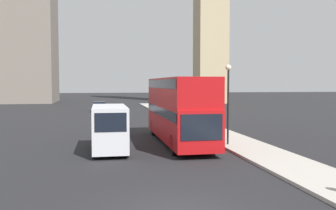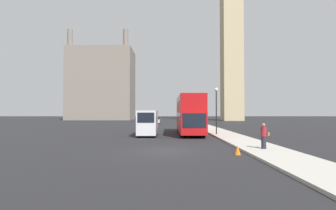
# 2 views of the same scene
# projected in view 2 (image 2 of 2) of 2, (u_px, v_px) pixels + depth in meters

# --- Properties ---
(ground_plane) EXTENTS (300.00, 300.00, 0.00)m
(ground_plane) POSITION_uv_depth(u_px,v_px,m) (164.00, 151.00, 16.78)
(ground_plane) COLOR black
(sidewalk_strip) EXTENTS (3.04, 120.00, 0.15)m
(sidewalk_strip) POSITION_uv_depth(u_px,v_px,m) (266.00, 150.00, 16.76)
(sidewalk_strip) COLOR #ADA89E
(sidewalk_strip) RESTS_ON ground_plane
(clock_tower) EXTENTS (6.30, 6.47, 62.20)m
(clock_tower) POSITION_uv_depth(u_px,v_px,m) (233.00, 15.00, 79.34)
(clock_tower) COLOR tan
(clock_tower) RESTS_ON ground_plane
(building_block_distant) EXTENTS (20.72, 13.64, 28.72)m
(building_block_distant) POSITION_uv_depth(u_px,v_px,m) (103.00, 85.00, 88.18)
(building_block_distant) COLOR slate
(building_block_distant) RESTS_ON ground_plane
(red_double_decker_bus) EXTENTS (2.54, 11.51, 4.28)m
(red_double_decker_bus) POSITION_uv_depth(u_px,v_px,m) (190.00, 113.00, 29.90)
(red_double_decker_bus) COLOR #B71114
(red_double_decker_bus) RESTS_ON ground_plane
(white_van) EXTENTS (1.93, 5.04, 2.64)m
(white_van) POSITION_uv_depth(u_px,v_px,m) (149.00, 122.00, 27.38)
(white_van) COLOR silver
(white_van) RESTS_ON ground_plane
(pedestrian) EXTENTS (0.52, 0.36, 1.62)m
(pedestrian) POSITION_uv_depth(u_px,v_px,m) (265.00, 136.00, 16.64)
(pedestrian) COLOR #23232D
(pedestrian) RESTS_ON sidewalk_strip
(street_lamp) EXTENTS (0.36, 0.36, 4.95)m
(street_lamp) POSITION_uv_depth(u_px,v_px,m) (217.00, 103.00, 28.03)
(street_lamp) COLOR black
(street_lamp) RESTS_ON sidewalk_strip
(parked_sedan) EXTENTS (1.81, 4.25, 1.42)m
(parked_sedan) POSITION_uv_depth(u_px,v_px,m) (157.00, 120.00, 58.56)
(parked_sedan) COLOR silver
(parked_sedan) RESTS_ON ground_plane
(traffic_cone) EXTENTS (0.36, 0.36, 0.55)m
(traffic_cone) POSITION_uv_depth(u_px,v_px,m) (239.00, 150.00, 15.18)
(traffic_cone) COLOR orange
(traffic_cone) RESTS_ON ground_plane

